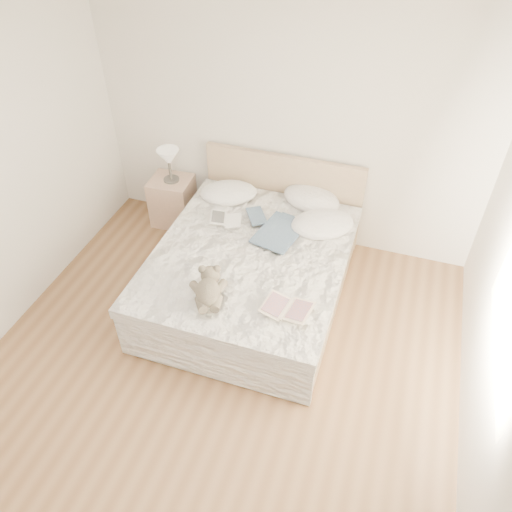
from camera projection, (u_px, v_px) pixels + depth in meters
name	position (u px, v px, depth m)	size (l,w,h in m)	color
floor	(208.00, 389.00, 4.16)	(4.00, 4.50, 0.00)	brown
ceiling	(171.00, 65.00, 2.37)	(4.00, 4.50, 0.00)	white
wall_back	(288.00, 121.00, 4.86)	(4.00, 0.02, 2.70)	silver
bed	(253.00, 269.00, 4.80)	(1.72, 2.14, 1.00)	tan
nightstand	(173.00, 201.00, 5.70)	(0.45, 0.40, 0.56)	tan
table_lamp	(169.00, 159.00, 5.33)	(0.31, 0.31, 0.38)	#47433D
pillow_left	(229.00, 193.00, 5.19)	(0.59, 0.41, 0.18)	white
pillow_middle	(311.00, 198.00, 5.11)	(0.61, 0.43, 0.18)	white
pillow_right	(323.00, 224.00, 4.80)	(0.62, 0.43, 0.18)	white
blouse	(280.00, 232.00, 4.72)	(0.58, 0.61, 0.02)	#374C66
photo_book	(226.00, 220.00, 4.86)	(0.32, 0.22, 0.02)	white
childrens_book	(287.00, 309.00, 3.99)	(0.40, 0.27, 0.03)	beige
teddy_bear	(208.00, 299.00, 4.04)	(0.27, 0.38, 0.20)	brown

